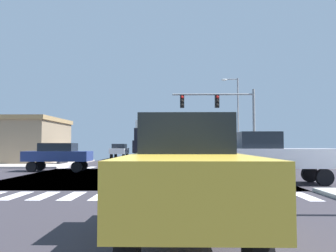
{
  "coord_description": "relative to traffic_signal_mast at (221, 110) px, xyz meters",
  "views": [
    {
      "loc": [
        1.78,
        -19.04,
        1.77
      ],
      "look_at": [
        1.21,
        9.76,
        3.37
      ],
      "focal_mm": 36.21,
      "sensor_mm": 36.0,
      "label": 1
    }
  ],
  "objects": [
    {
      "name": "ground",
      "position": [
        -5.42,
        -7.32,
        -4.54
      ],
      "size": [
        90.0,
        90.0,
        0.05
      ],
      "color": "#322E35"
    },
    {
      "name": "sidewalk_corner_ne",
      "position": [
        7.58,
        4.68,
        -4.44
      ],
      "size": [
        12.0,
        12.0,
        0.14
      ],
      "color": "#B2ADA3",
      "rests_on": "ground"
    },
    {
      "name": "sidewalk_corner_nw",
      "position": [
        -18.42,
        4.68,
        -4.44
      ],
      "size": [
        12.0,
        12.0,
        0.14
      ],
      "color": "#B7ABA3",
      "rests_on": "ground"
    },
    {
      "name": "crosswalk_near",
      "position": [
        -5.67,
        -14.62,
        -4.51
      ],
      "size": [
        13.5,
        2.0,
        0.01
      ],
      "color": "white",
      "rests_on": "ground"
    },
    {
      "name": "crosswalk_far",
      "position": [
        -5.67,
        -0.02,
        -4.51
      ],
      "size": [
        13.5,
        2.0,
        0.01
      ],
      "color": "white",
      "rests_on": "ground"
    },
    {
      "name": "traffic_signal_mast",
      "position": [
        0.0,
        0.0,
        0.0
      ],
      "size": [
        6.45,
        0.55,
        6.11
      ],
      "color": "gray",
      "rests_on": "ground"
    },
    {
      "name": "street_lamp",
      "position": [
        2.66,
        8.42,
        0.61
      ],
      "size": [
        1.78,
        0.32,
        8.64
      ],
      "color": "gray",
      "rests_on": "ground"
    },
    {
      "name": "box_truck_nearside_1",
      "position": [
        -7.42,
        17.13,
        -1.95
      ],
      "size": [
        2.4,
        7.2,
        4.85
      ],
      "rotation": [
        0.0,
        0.0,
        3.14
      ],
      "color": "black",
      "rests_on": "ground"
    },
    {
      "name": "sedan_farside_1",
      "position": [
        -11.44,
        -3.82,
        -3.4
      ],
      "size": [
        4.3,
        1.8,
        1.88
      ],
      "rotation": [
        0.0,
        0.0,
        4.71
      ],
      "color": "black",
      "rests_on": "ground"
    },
    {
      "name": "pickup_queued_1",
      "position": [
        0.88,
        -10.82,
        -3.22
      ],
      "size": [
        5.1,
        2.0,
        2.35
      ],
      "rotation": [
        0.0,
        0.0,
        1.57
      ],
      "color": "black",
      "rests_on": "ground"
    },
    {
      "name": "pickup_leading_2",
      "position": [
        -3.42,
        -20.18,
        -3.22
      ],
      "size": [
        2.0,
        5.1,
        2.35
      ],
      "color": "black",
      "rests_on": "ground"
    },
    {
      "name": "sedan_trailing_2",
      "position": [
        -10.42,
        15.16,
        -3.4
      ],
      "size": [
        1.8,
        4.3,
        1.88
      ],
      "rotation": [
        0.0,
        0.0,
        3.14
      ],
      "color": "black",
      "rests_on": "ground"
    }
  ]
}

